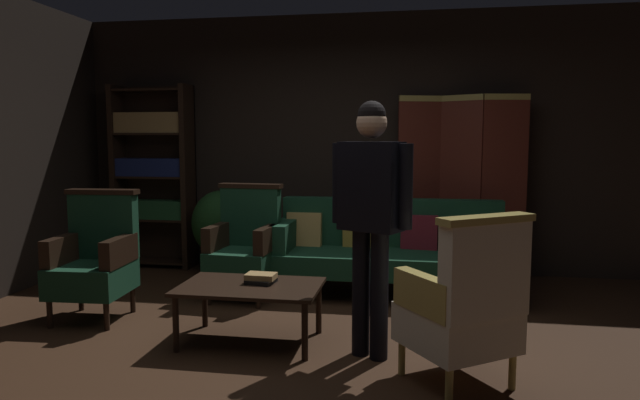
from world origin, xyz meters
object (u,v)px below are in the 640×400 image
velvet_couch (389,246)px  potted_plant (220,226)px  folding_screen (460,185)px  armchair_gilt_accent (464,305)px  armchair_wing_right (245,245)px  standing_figure (371,205)px  armchair_wing_left (95,258)px  book_tan_leather (261,276)px  bookshelf (154,172)px  coffee_table (250,291)px  book_black_cloth (261,281)px

velvet_couch → potted_plant: (-1.83, 0.49, 0.07)m
folding_screen → velvet_couch: (-0.69, -0.71, -0.53)m
armchair_gilt_accent → armchair_wing_right: bearing=138.7°
standing_figure → potted_plant: size_ratio=1.88×
armchair_wing_right → velvet_couch: bearing=15.5°
armchair_wing_left → potted_plant: (0.49, 1.61, 0.03)m
potted_plant → book_tan_leather: potted_plant is taller
bookshelf → book_tan_leather: (1.84, -2.13, -0.61)m
coffee_table → book_black_cloth: size_ratio=5.26×
bookshelf → armchair_wing_left: size_ratio=1.97×
bookshelf → book_black_cloth: (1.84, -2.13, -0.65)m
armchair_wing_left → armchair_wing_right: size_ratio=1.00×
armchair_wing_left → armchair_gilt_accent: bearing=-16.3°
bookshelf → armchair_wing_left: bearing=-78.6°
folding_screen → bookshelf: bookshelf is taller
armchair_gilt_accent → armchair_wing_left: 2.97m
bookshelf → book_tan_leather: size_ratio=9.69×
folding_screen → armchair_wing_right: size_ratio=1.83×
bookshelf → potted_plant: (0.87, -0.25, -0.56)m
armchair_wing_left → velvet_couch: bearing=25.8°
bookshelf → potted_plant: bearing=-16.1°
velvet_couch → armchair_wing_left: (-2.32, -1.12, 0.03)m
book_black_cloth → book_tan_leather: (0.00, 0.00, 0.03)m
standing_figure → armchair_wing_right: bearing=135.3°
standing_figure → book_black_cloth: bearing=166.4°
armchair_gilt_accent → bookshelf: bearing=140.1°
armchair_wing_left → potted_plant: armchair_wing_left is taller
coffee_table → armchair_wing_right: (-0.38, 1.11, 0.12)m
velvet_couch → armchair_gilt_accent: size_ratio=2.04×
armchair_gilt_accent → coffee_table: bearing=161.1°
armchair_wing_left → bookshelf: bearing=101.4°
book_tan_leather → book_black_cloth: bearing=0.0°
velvet_couch → book_black_cloth: size_ratio=11.15×
armchair_gilt_accent → armchair_wing_left: same height
book_tan_leather → armchair_gilt_accent: bearing=-22.1°
bookshelf → armchair_wing_right: size_ratio=1.97×
velvet_couch → armchair_gilt_accent: 2.03m
velvet_couch → potted_plant: 1.89m
armchair_wing_right → book_black_cloth: armchair_wing_right is taller
potted_plant → book_black_cloth: bearing=-62.7°
bookshelf → book_black_cloth: 2.89m
armchair_wing_right → book_tan_leather: armchair_wing_right is taller
armchair_wing_left → standing_figure: standing_figure is taller
armchair_wing_right → bookshelf: bearing=142.0°
coffee_table → standing_figure: standing_figure is taller
bookshelf → velvet_couch: bearing=-15.3°
folding_screen → armchair_gilt_accent: folding_screen is taller
folding_screen → potted_plant: 2.57m
folding_screen → bookshelf: (-3.39, 0.02, 0.10)m
book_black_cloth → velvet_couch: bearing=58.4°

